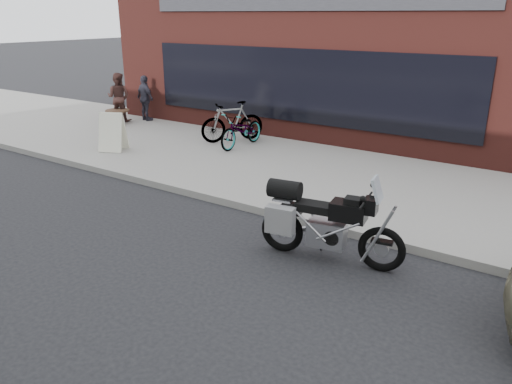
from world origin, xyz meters
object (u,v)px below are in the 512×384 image
object	(u,v)px
sandwich_sign	(113,132)
cafe_table	(117,111)
motorcycle	(321,222)
bicycle_front	(242,130)
cafe_patron_right	(145,98)
cafe_patron_left	(119,97)
bicycle_rear	(232,122)

from	to	relation	value
sandwich_sign	cafe_table	size ratio (longest dim) A/B	1.29
motorcycle	bicycle_front	size ratio (longest dim) A/B	1.25
cafe_patron_right	sandwich_sign	bearing A→B (deg)	136.45
cafe_patron_left	cafe_patron_right	world-z (taller)	cafe_patron_left
cafe_patron_left	cafe_patron_right	distance (m)	0.87
bicycle_rear	sandwich_sign	size ratio (longest dim) A/B	1.84
motorcycle	bicycle_front	world-z (taller)	motorcycle
cafe_patron_left	cafe_table	bearing A→B (deg)	102.59
sandwich_sign	bicycle_rear	bearing A→B (deg)	28.65
cafe_patron_right	bicycle_front	bearing A→B (deg)	-179.53
bicycle_rear	cafe_table	bearing A→B (deg)	-146.03
bicycle_rear	sandwich_sign	world-z (taller)	bicycle_rear
motorcycle	cafe_table	world-z (taller)	motorcycle
motorcycle	cafe_patron_right	size ratio (longest dim) A/B	1.50
sandwich_sign	bicycle_front	bearing A→B (deg)	17.05
bicycle_front	cafe_patron_left	xyz separation A→B (m)	(-5.41, 0.48, 0.33)
cafe_table	cafe_patron_left	size ratio (longest dim) A/B	0.49
bicycle_front	motorcycle	bearing A→B (deg)	-43.69
cafe_table	bicycle_front	bearing A→B (deg)	-2.11
sandwich_sign	cafe_patron_left	size ratio (longest dim) A/B	0.63
cafe_patron_left	cafe_patron_right	size ratio (longest dim) A/B	1.07
sandwich_sign	motorcycle	bearing A→B (deg)	-40.90
bicycle_rear	sandwich_sign	bearing A→B (deg)	-95.87
sandwich_sign	cafe_patron_left	distance (m)	3.92
motorcycle	sandwich_sign	size ratio (longest dim) A/B	2.23
bicycle_rear	cafe_patron_left	size ratio (longest dim) A/B	1.16
bicycle_front	sandwich_sign	xyz separation A→B (m)	(-2.59, -2.23, 0.03)
motorcycle	bicycle_rear	distance (m)	7.18
cafe_table	cafe_patron_right	size ratio (longest dim) A/B	0.52
motorcycle	bicycle_front	bearing A→B (deg)	127.05
cafe_table	cafe_patron_left	xyz separation A→B (m)	(-0.22, 0.29, 0.39)
motorcycle	sandwich_sign	world-z (taller)	motorcycle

